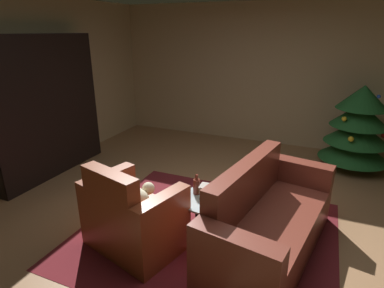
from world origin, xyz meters
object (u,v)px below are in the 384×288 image
object	(u,v)px
bookshelf_unit	(51,107)
coffee_table	(209,203)
bottle_on_table	(197,186)
decorated_tree	(358,128)
armchair_red	(132,218)
book_stack_on_table	(211,192)
couch_red	(267,223)

from	to	relation	value
bookshelf_unit	coffee_table	world-z (taller)	bookshelf_unit
bottle_on_table	decorated_tree	bearing A→B (deg)	57.00
armchair_red	book_stack_on_table	size ratio (longest dim) A/B	4.73
bookshelf_unit	coffee_table	bearing A→B (deg)	-14.25
armchair_red	couch_red	world-z (taller)	armchair_red
couch_red	bottle_on_table	distance (m)	0.80
coffee_table	bottle_on_table	bearing A→B (deg)	166.08
bookshelf_unit	bottle_on_table	bearing A→B (deg)	-14.27
couch_red	decorated_tree	xyz separation A→B (m)	(0.90, 2.58, 0.36)
bookshelf_unit	coffee_table	distance (m)	2.95
bookshelf_unit	decorated_tree	bearing A→B (deg)	23.67
bottle_on_table	bookshelf_unit	bearing A→B (deg)	165.73
decorated_tree	bottle_on_table	bearing A→B (deg)	-123.00
couch_red	armchair_red	bearing A→B (deg)	-159.03
bookshelf_unit	coffee_table	size ratio (longest dim) A/B	3.41
coffee_table	book_stack_on_table	world-z (taller)	book_stack_on_table
bookshelf_unit	bottle_on_table	world-z (taller)	bookshelf_unit
book_stack_on_table	decorated_tree	bearing A→B (deg)	60.30
bottle_on_table	decorated_tree	xyz separation A→B (m)	(1.66, 2.56, 0.12)
book_stack_on_table	decorated_tree	world-z (taller)	decorated_tree
book_stack_on_table	bottle_on_table	world-z (taller)	bottle_on_table
book_stack_on_table	decorated_tree	xyz separation A→B (m)	(1.49, 2.61, 0.14)
armchair_red	book_stack_on_table	bearing A→B (deg)	34.32
armchair_red	couch_red	xyz separation A→B (m)	(1.25, 0.48, -0.02)
coffee_table	bottle_on_table	xyz separation A→B (m)	(-0.16, 0.04, 0.14)
armchair_red	book_stack_on_table	xyz separation A→B (m)	(0.66, 0.45, 0.21)
coffee_table	decorated_tree	size ratio (longest dim) A/B	0.45
coffee_table	book_stack_on_table	distance (m)	0.13
bookshelf_unit	armchair_red	size ratio (longest dim) A/B	1.92
armchair_red	bottle_on_table	world-z (taller)	armchair_red
coffee_table	decorated_tree	world-z (taller)	decorated_tree
bookshelf_unit	armchair_red	bearing A→B (deg)	-28.61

